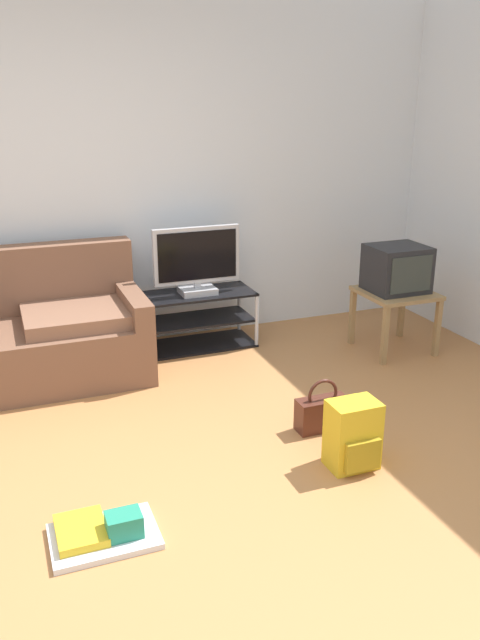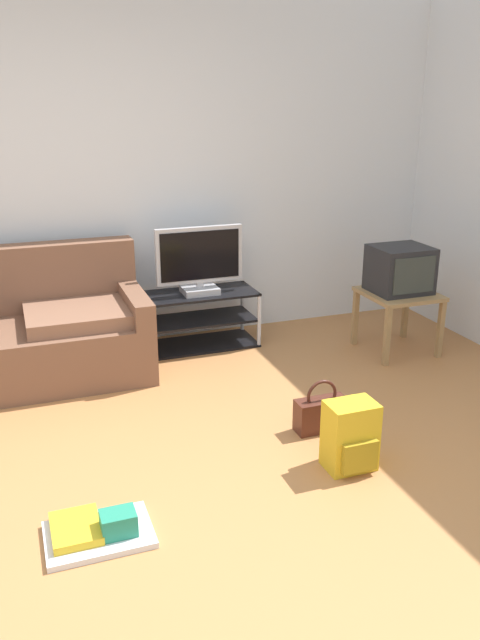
# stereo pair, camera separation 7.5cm
# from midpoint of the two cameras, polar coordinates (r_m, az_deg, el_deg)

# --- Properties ---
(ground_plane) EXTENTS (9.00, 9.80, 0.02)m
(ground_plane) POSITION_cam_midpoint_polar(r_m,az_deg,el_deg) (3.26, -7.93, -17.08)
(ground_plane) COLOR #B27542
(wall_back) EXTENTS (9.00, 0.10, 2.70)m
(wall_back) POSITION_cam_midpoint_polar(r_m,az_deg,el_deg) (5.09, -15.30, 12.20)
(wall_back) COLOR silver
(wall_back) RESTS_ON ground_plane
(couch) EXTENTS (1.96, 0.87, 0.90)m
(couch) POSITION_cam_midpoint_polar(r_m,az_deg,el_deg) (4.79, -20.77, -1.48)
(couch) COLOR brown
(couch) RESTS_ON ground_plane
(tv_stand) EXTENTS (0.90, 0.42, 0.45)m
(tv_stand) POSITION_cam_midpoint_polar(r_m,az_deg,el_deg) (5.16, -4.21, 0.05)
(tv_stand) COLOR black
(tv_stand) RESTS_ON ground_plane
(flat_tv) EXTENTS (0.69, 0.22, 0.53)m
(flat_tv) POSITION_cam_midpoint_polar(r_m,az_deg,el_deg) (5.01, -4.26, 5.20)
(flat_tv) COLOR #B2B2B7
(flat_tv) RESTS_ON tv_stand
(side_table) EXTENTS (0.53, 0.53, 0.48)m
(side_table) POSITION_cam_midpoint_polar(r_m,az_deg,el_deg) (5.15, 13.18, 1.68)
(side_table) COLOR #9E7A4C
(side_table) RESTS_ON ground_plane
(crt_tv) EXTENTS (0.43, 0.38, 0.35)m
(crt_tv) POSITION_cam_midpoint_polar(r_m,az_deg,el_deg) (5.09, 13.30, 4.45)
(crt_tv) COLOR #232326
(crt_tv) RESTS_ON side_table
(backpack) EXTENTS (0.27, 0.26, 0.38)m
(backpack) POSITION_cam_midpoint_polar(r_m,az_deg,el_deg) (3.56, 9.34, -10.03)
(backpack) COLOR gold
(backpack) RESTS_ON ground_plane
(handbag) EXTENTS (0.32, 0.13, 0.33)m
(handbag) POSITION_cam_midpoint_polar(r_m,az_deg,el_deg) (3.95, 6.72, -8.10)
(handbag) COLOR #4C2319
(handbag) RESTS_ON ground_plane
(floor_tray) EXTENTS (0.48, 0.34, 0.14)m
(floor_tray) POSITION_cam_midpoint_polar(r_m,az_deg,el_deg) (3.15, -12.75, -17.84)
(floor_tray) COLOR silver
(floor_tray) RESTS_ON ground_plane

